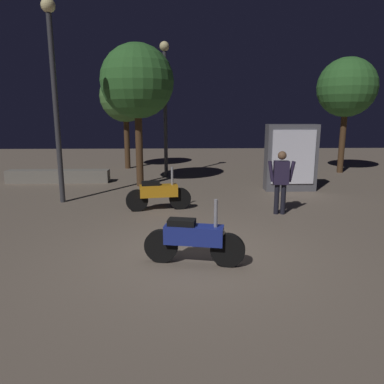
# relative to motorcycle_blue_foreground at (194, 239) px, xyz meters

# --- Properties ---
(ground_plane) EXTENTS (40.00, 40.00, 0.00)m
(ground_plane) POSITION_rel_motorcycle_blue_foreground_xyz_m (0.07, 0.39, -0.44)
(ground_plane) COLOR #756656
(motorcycle_blue_foreground) EXTENTS (1.65, 0.48, 1.11)m
(motorcycle_blue_foreground) POSITION_rel_motorcycle_blue_foreground_xyz_m (0.00, 0.00, 0.00)
(motorcycle_blue_foreground) COLOR black
(motorcycle_blue_foreground) RESTS_ON ground_plane
(motorcycle_orange_parked_left) EXTENTS (1.65, 0.45, 1.11)m
(motorcycle_orange_parked_left) POSITION_rel_motorcycle_blue_foreground_xyz_m (-0.77, 3.46, 0.00)
(motorcycle_orange_parked_left) COLOR black
(motorcycle_orange_parked_left) RESTS_ON ground_plane
(person_rider_beside) EXTENTS (0.66, 0.28, 1.55)m
(person_rider_beside) POSITION_rel_motorcycle_blue_foreground_xyz_m (2.22, 3.01, 0.48)
(person_rider_beside) COLOR black
(person_rider_beside) RESTS_ON ground_plane
(streetlamp_near) EXTENTS (0.36, 0.36, 5.03)m
(streetlamp_near) POSITION_rel_motorcycle_blue_foreground_xyz_m (-0.78, 8.66, 2.75)
(streetlamp_near) COLOR #38383D
(streetlamp_near) RESTS_ON ground_plane
(streetlamp_far) EXTENTS (0.36, 0.36, 5.26)m
(streetlamp_far) POSITION_rel_motorcycle_blue_foreground_xyz_m (-3.51, 4.43, 2.88)
(streetlamp_far) COLOR #38383D
(streetlamp_far) RESTS_ON ground_plane
(tree_left_bg) EXTENTS (2.20, 2.20, 4.26)m
(tree_left_bg) POSITION_rel_motorcycle_blue_foreground_xyz_m (-2.60, 10.86, 2.70)
(tree_left_bg) COLOR #4C331E
(tree_left_bg) RESTS_ON ground_plane
(tree_center_bg) EXTENTS (2.38, 2.38, 4.64)m
(tree_center_bg) POSITION_rel_motorcycle_blue_foreground_xyz_m (-1.60, 6.73, 2.99)
(tree_center_bg) COLOR #4C331E
(tree_center_bg) RESTS_ON ground_plane
(tree_right_bg) EXTENTS (2.35, 2.35, 4.63)m
(tree_right_bg) POSITION_rel_motorcycle_blue_foreground_xyz_m (6.49, 9.39, 2.99)
(tree_right_bg) COLOR #4C331E
(tree_right_bg) RESTS_ON ground_plane
(kiosk_billboard) EXTENTS (1.60, 0.55, 2.10)m
(kiosk_billboard) POSITION_rel_motorcycle_blue_foreground_xyz_m (3.30, 5.84, 0.61)
(kiosk_billboard) COLOR #595960
(kiosk_billboard) RESTS_ON ground_plane
(planter_wall_low) EXTENTS (3.60, 0.50, 0.45)m
(planter_wall_low) POSITION_rel_motorcycle_blue_foreground_xyz_m (-4.60, 7.45, -0.21)
(planter_wall_low) COLOR gray
(planter_wall_low) RESTS_ON ground_plane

